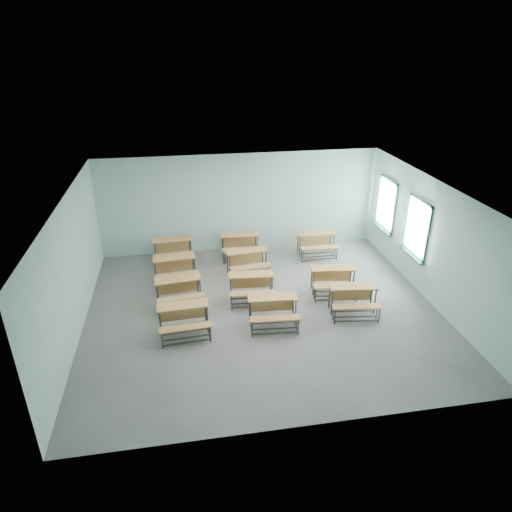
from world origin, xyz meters
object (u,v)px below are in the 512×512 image
at_px(desk_unit_r0c2, 354,296).
at_px(desk_unit_r2c0, 175,266).
at_px(desk_unit_r0c1, 273,307).
at_px(desk_unit_r3c0, 173,247).
at_px(desk_unit_r1c0, 179,289).
at_px(desk_unit_r3c1, 240,242).
at_px(desk_unit_r2c1, 248,259).
at_px(desk_unit_r1c2, 333,277).
at_px(desk_unit_r1c1, 251,284).
at_px(desk_unit_r0c0, 184,316).
at_px(desk_unit_r3c2, 317,241).

relative_size(desk_unit_r0c2, desk_unit_r2c0, 1.01).
distance_m(desk_unit_r0c1, desk_unit_r3c0, 4.63).
bearing_deg(desk_unit_r0c2, desk_unit_r1c0, 172.09).
bearing_deg(desk_unit_r1c0, desk_unit_r0c2, -21.78).
height_order(desk_unit_r0c1, desk_unit_r3c1, same).
bearing_deg(desk_unit_r2c1, desk_unit_r0c1, -91.73).
distance_m(desk_unit_r1c2, desk_unit_r2c1, 2.62).
relative_size(desk_unit_r0c1, desk_unit_r2c0, 0.98).
relative_size(desk_unit_r1c0, desk_unit_r3c1, 1.04).
bearing_deg(desk_unit_r2c1, desk_unit_r1c1, -100.77).
bearing_deg(desk_unit_r3c1, desk_unit_r0c0, -112.86).
xyz_separation_m(desk_unit_r0c2, desk_unit_r3c0, (-4.49, 3.81, 0.00)).
bearing_deg(desk_unit_r1c2, desk_unit_r1c0, -173.93).
distance_m(desk_unit_r0c2, desk_unit_r3c1, 4.50).
relative_size(desk_unit_r1c1, desk_unit_r2c1, 0.99).
distance_m(desk_unit_r1c1, desk_unit_r3c1, 2.75).
bearing_deg(desk_unit_r2c1, desk_unit_r0c0, -131.26).
bearing_deg(desk_unit_r3c2, desk_unit_r3c0, 177.89).
height_order(desk_unit_r0c0, desk_unit_r3c1, same).
bearing_deg(desk_unit_r2c1, desk_unit_r3c1, 86.44).
distance_m(desk_unit_r0c1, desk_unit_r2c0, 3.51).
bearing_deg(desk_unit_r1c2, desk_unit_r2c1, 152.18).
distance_m(desk_unit_r1c1, desk_unit_r2c0, 2.43).
xyz_separation_m(desk_unit_r3c0, desk_unit_r3c2, (4.58, -0.28, 0.00)).
bearing_deg(desk_unit_r1c0, desk_unit_r0c0, -93.22).
bearing_deg(desk_unit_r0c2, desk_unit_r2c1, 138.95).
bearing_deg(desk_unit_r3c1, desk_unit_r1c1, -89.05).
xyz_separation_m(desk_unit_r1c2, desk_unit_r3c0, (-4.32, 2.75, 0.00)).
distance_m(desk_unit_r0c0, desk_unit_r1c0, 1.34).
height_order(desk_unit_r1c1, desk_unit_r3c1, same).
xyz_separation_m(desk_unit_r0c2, desk_unit_r1c0, (-4.36, 1.16, 0.00)).
bearing_deg(desk_unit_r1c2, desk_unit_r0c2, -73.42).
height_order(desk_unit_r0c0, desk_unit_r0c1, same).
bearing_deg(desk_unit_r3c0, desk_unit_r0c1, -62.08).
bearing_deg(desk_unit_r1c1, desk_unit_r1c2, 4.33).
bearing_deg(desk_unit_r0c0, desk_unit_r1c0, 89.81).
bearing_deg(desk_unit_r3c2, desk_unit_r2c1, -156.90).
relative_size(desk_unit_r0c0, desk_unit_r2c1, 0.98).
xyz_separation_m(desk_unit_r0c1, desk_unit_r2c0, (-2.32, 2.64, 0.00)).
xyz_separation_m(desk_unit_r0c1, desk_unit_r3c2, (2.20, 3.69, 0.00)).
height_order(desk_unit_r1c0, desk_unit_r3c1, same).
bearing_deg(desk_unit_r0c1, desk_unit_r3c1, 97.92).
distance_m(desk_unit_r0c0, desk_unit_r2c0, 2.66).
relative_size(desk_unit_r0c1, desk_unit_r0c2, 0.98).
distance_m(desk_unit_r2c1, desk_unit_r3c0, 2.50).
height_order(desk_unit_r0c0, desk_unit_r3c2, same).
relative_size(desk_unit_r0c2, desk_unit_r3c2, 1.06).
height_order(desk_unit_r2c0, desk_unit_r3c2, same).
bearing_deg(desk_unit_r3c0, desk_unit_r2c0, -90.62).
bearing_deg(desk_unit_r3c2, desk_unit_r3c1, 174.46).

